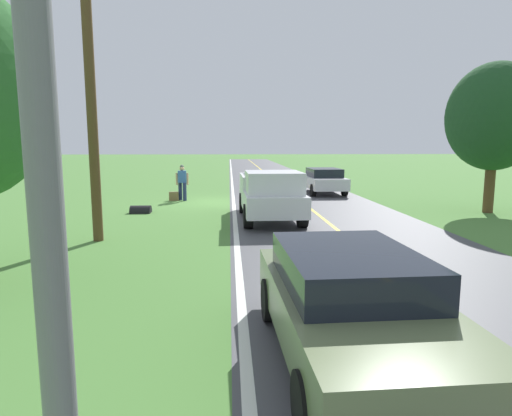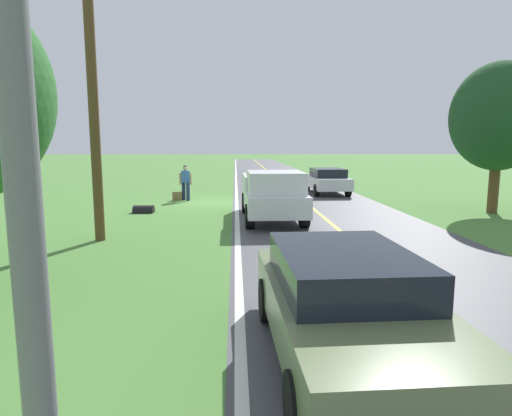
{
  "view_description": "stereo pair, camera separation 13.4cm",
  "coord_description": "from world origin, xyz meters",
  "px_view_note": "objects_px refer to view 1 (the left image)",
  "views": [
    {
      "loc": [
        -0.94,
        20.71,
        2.74
      ],
      "look_at": [
        -1.54,
        10.9,
        1.3
      ],
      "focal_mm": 30.6,
      "sensor_mm": 36.0,
      "label": 1
    },
    {
      "loc": [
        -1.07,
        20.72,
        2.74
      ],
      "look_at": [
        -1.54,
        10.9,
        1.3
      ],
      "focal_mm": 30.6,
      "sensor_mm": 36.0,
      "label": 2
    }
  ],
  "objects_px": {
    "suitcase_carried": "(174,196)",
    "utility_pole_roadside": "(91,91)",
    "sedan_near_oncoming": "(323,180)",
    "pickup_truck_passing": "(271,194)",
    "tree_far_side_near": "(495,117)",
    "sedan_ahead_same_lane": "(351,303)",
    "hitchhiker_walking": "(182,180)"
  },
  "relations": [
    {
      "from": "sedan_near_oncoming",
      "to": "utility_pole_roadside",
      "type": "relative_size",
      "value": 0.53
    },
    {
      "from": "sedan_near_oncoming",
      "to": "suitcase_carried",
      "type": "bearing_deg",
      "value": 18.86
    },
    {
      "from": "pickup_truck_passing",
      "to": "sedan_near_oncoming",
      "type": "xyz_separation_m",
      "value": [
        -3.78,
        -8.56,
        -0.21
      ]
    },
    {
      "from": "hitchhiker_walking",
      "to": "sedan_ahead_same_lane",
      "type": "distance_m",
      "value": 16.75
    },
    {
      "from": "hitchhiker_walking",
      "to": "utility_pole_roadside",
      "type": "distance_m",
      "value": 9.66
    },
    {
      "from": "pickup_truck_passing",
      "to": "tree_far_side_near",
      "type": "xyz_separation_m",
      "value": [
        -8.96,
        -1.3,
        2.83
      ]
    },
    {
      "from": "pickup_truck_passing",
      "to": "utility_pole_roadside",
      "type": "relative_size",
      "value": 0.65
    },
    {
      "from": "sedan_near_oncoming",
      "to": "utility_pole_roadside",
      "type": "distance_m",
      "value": 15.09
    },
    {
      "from": "tree_far_side_near",
      "to": "utility_pole_roadside",
      "type": "bearing_deg",
      "value": 17.04
    },
    {
      "from": "suitcase_carried",
      "to": "hitchhiker_walking",
      "type": "bearing_deg",
      "value": 100.86
    },
    {
      "from": "sedan_ahead_same_lane",
      "to": "utility_pole_roadside",
      "type": "relative_size",
      "value": 0.53
    },
    {
      "from": "suitcase_carried",
      "to": "sedan_near_oncoming",
      "type": "bearing_deg",
      "value": 104.34
    },
    {
      "from": "pickup_truck_passing",
      "to": "utility_pole_roadside",
      "type": "bearing_deg",
      "value": 30.17
    },
    {
      "from": "hitchhiker_walking",
      "to": "pickup_truck_passing",
      "type": "bearing_deg",
      "value": 122.51
    },
    {
      "from": "hitchhiker_walking",
      "to": "sedan_ahead_same_lane",
      "type": "xyz_separation_m",
      "value": [
        -3.83,
        16.3,
        -0.23
      ]
    },
    {
      "from": "suitcase_carried",
      "to": "sedan_near_oncoming",
      "type": "distance_m",
      "value": 8.45
    },
    {
      "from": "hitchhiker_walking",
      "to": "pickup_truck_passing",
      "type": "distance_m",
      "value": 7.05
    },
    {
      "from": "pickup_truck_passing",
      "to": "sedan_ahead_same_lane",
      "type": "distance_m",
      "value": 10.36
    },
    {
      "from": "tree_far_side_near",
      "to": "pickup_truck_passing",
      "type": "bearing_deg",
      "value": 8.29
    },
    {
      "from": "pickup_truck_passing",
      "to": "sedan_near_oncoming",
      "type": "relative_size",
      "value": 1.23
    },
    {
      "from": "hitchhiker_walking",
      "to": "sedan_ahead_same_lane",
      "type": "bearing_deg",
      "value": 103.21
    },
    {
      "from": "pickup_truck_passing",
      "to": "sedan_near_oncoming",
      "type": "height_order",
      "value": "pickup_truck_passing"
    },
    {
      "from": "suitcase_carried",
      "to": "tree_far_side_near",
      "type": "xyz_separation_m",
      "value": [
        -13.16,
        4.53,
        3.58
      ]
    },
    {
      "from": "suitcase_carried",
      "to": "utility_pole_roadside",
      "type": "xyz_separation_m",
      "value": [
        1.04,
        8.88,
        3.96
      ]
    },
    {
      "from": "sedan_near_oncoming",
      "to": "utility_pole_roadside",
      "type": "xyz_separation_m",
      "value": [
        9.02,
        11.61,
        3.43
      ]
    },
    {
      "from": "suitcase_carried",
      "to": "sedan_ahead_same_lane",
      "type": "xyz_separation_m",
      "value": [
        -4.24,
        16.19,
        0.54
      ]
    },
    {
      "from": "sedan_ahead_same_lane",
      "to": "utility_pole_roadside",
      "type": "xyz_separation_m",
      "value": [
        5.28,
        -7.31,
        3.43
      ]
    },
    {
      "from": "sedan_ahead_same_lane",
      "to": "suitcase_carried",
      "type": "bearing_deg",
      "value": -75.33
    },
    {
      "from": "sedan_near_oncoming",
      "to": "tree_far_side_near",
      "type": "bearing_deg",
      "value": 125.53
    },
    {
      "from": "suitcase_carried",
      "to": "sedan_ahead_same_lane",
      "type": "bearing_deg",
      "value": 10.15
    },
    {
      "from": "pickup_truck_passing",
      "to": "tree_far_side_near",
      "type": "relative_size",
      "value": 0.92
    },
    {
      "from": "suitcase_carried",
      "to": "sedan_near_oncoming",
      "type": "relative_size",
      "value": 0.1
    }
  ]
}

